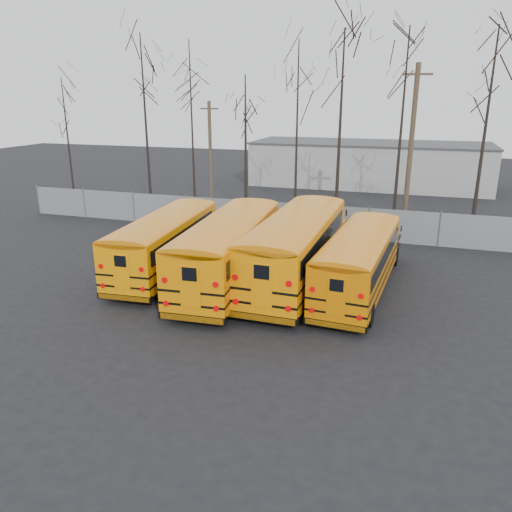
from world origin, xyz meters
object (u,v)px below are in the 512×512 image
(bus_b, at_px, (230,244))
(bus_c, at_px, (297,243))
(bus_a, at_px, (167,238))
(bus_d, at_px, (360,257))
(utility_pole_right, at_px, (411,146))
(utility_pole_left, at_px, (210,157))

(bus_b, distance_m, bus_c, 3.07)
(bus_a, bearing_deg, bus_c, -0.84)
(bus_b, xyz_separation_m, bus_d, (5.80, 0.59, -0.21))
(utility_pole_right, bearing_deg, bus_d, -101.98)
(bus_c, distance_m, utility_pole_left, 16.01)
(bus_a, distance_m, utility_pole_left, 13.64)
(bus_b, relative_size, utility_pole_right, 1.13)
(bus_b, bearing_deg, utility_pole_left, 112.17)
(bus_a, height_order, utility_pole_right, utility_pole_right)
(utility_pole_left, bearing_deg, utility_pole_right, 3.42)
(bus_b, height_order, utility_pole_left, utility_pole_left)
(bus_d, height_order, utility_pole_right, utility_pole_right)
(bus_b, xyz_separation_m, bus_c, (2.90, 0.99, 0.07))
(bus_a, height_order, bus_c, bus_c)
(bus_a, relative_size, bus_d, 1.03)
(bus_a, bearing_deg, bus_b, -13.81)
(utility_pole_left, relative_size, utility_pole_right, 0.78)
(bus_b, height_order, utility_pole_right, utility_pole_right)
(bus_a, bearing_deg, bus_d, -4.41)
(bus_a, relative_size, utility_pole_right, 1.03)
(utility_pole_left, bearing_deg, bus_c, -48.65)
(bus_a, xyz_separation_m, bus_c, (6.46, 0.40, 0.24))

